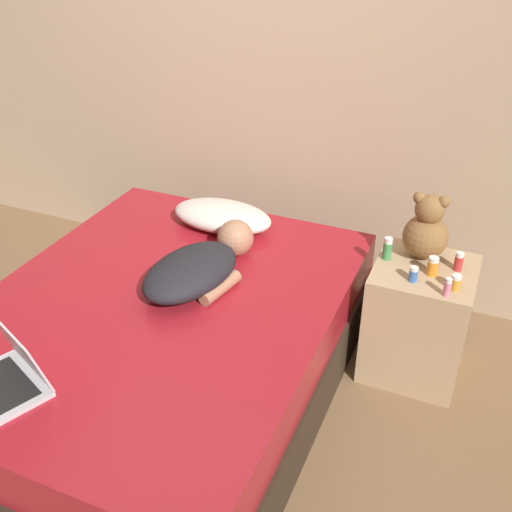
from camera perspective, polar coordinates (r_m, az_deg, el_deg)
name	(u,v)px	position (r m, az deg, el deg)	size (l,w,h in m)	color
ground_plane	(166,388)	(2.96, -8.52, -12.37)	(12.00, 12.00, 0.00)	brown
wall_back	(267,53)	(3.34, 1.10, 18.74)	(8.00, 0.06, 2.60)	tan
bed	(162,347)	(2.79, -8.93, -8.58)	(1.51, 1.93, 0.52)	#2D2319
nightstand	(417,320)	(2.97, 15.11, -5.86)	(0.45, 0.45, 0.58)	tan
pillow	(222,216)	(3.14, -3.23, 3.83)	(0.54, 0.30, 0.13)	beige
person_lying	(200,266)	(2.71, -5.37, -0.92)	(0.42, 0.71, 0.18)	black
laptop	(10,373)	(2.34, -22.38, -10.25)	(0.39, 0.34, 0.24)	silver
teddy_bear	(426,230)	(2.83, 15.93, 2.40)	(0.21, 0.21, 0.32)	brown
bottle_red	(459,262)	(2.82, 18.74, -0.50)	(0.04, 0.04, 0.09)	#B72D2D
bottle_amber	(456,282)	(2.68, 18.48, -2.41)	(0.05, 0.05, 0.07)	gold
bottle_blue	(413,274)	(2.69, 14.77, -1.69)	(0.04, 0.04, 0.07)	#3866B2
bottle_orange	(433,266)	(2.75, 16.48, -0.94)	(0.05, 0.05, 0.09)	orange
bottle_pink	(447,287)	(2.63, 17.77, -2.86)	(0.03, 0.03, 0.09)	pink
bottle_green	(387,249)	(2.81, 12.41, 0.68)	(0.04, 0.04, 0.11)	#3D8E4C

